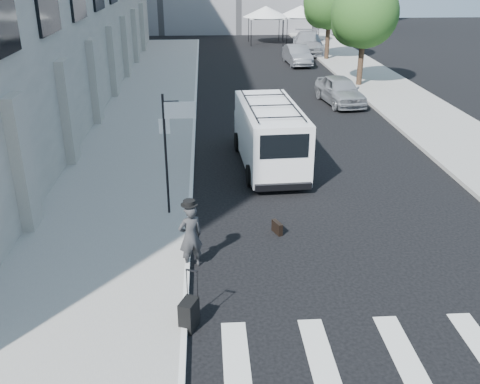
{
  "coord_description": "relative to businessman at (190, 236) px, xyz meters",
  "views": [
    {
      "loc": [
        -1.44,
        -10.97,
        6.93
      ],
      "look_at": [
        -0.61,
        1.92,
        1.3
      ],
      "focal_mm": 40.0,
      "sensor_mm": 36.0,
      "label": 1
    }
  ],
  "objects": [
    {
      "name": "businessman",
      "position": [
        0.0,
        0.0,
        0.0
      ],
      "size": [
        0.72,
        0.61,
        1.66
      ],
      "primitive_type": "imported",
      "rotation": [
        0.0,
        0.0,
        3.57
      ],
      "color": "#313133",
      "rests_on": "ground"
    },
    {
      "name": "parked_car_b",
      "position": [
        7.04,
        27.06,
        -0.16
      ],
      "size": [
        1.65,
        4.18,
        1.35
      ],
      "primitive_type": "imported",
      "rotation": [
        0.0,
        0.0,
        0.05
      ],
      "color": "slate",
      "rests_on": "ground"
    },
    {
      "name": "cargo_van",
      "position": [
        2.69,
        6.98,
        0.32
      ],
      "size": [
        2.33,
        5.98,
        2.23
      ],
      "rotation": [
        0.0,
        0.0,
        0.05
      ],
      "color": "white",
      "rests_on": "ground"
    },
    {
      "name": "sidewalk_right",
      "position": [
        10.9,
        19.6,
        -0.76
      ],
      "size": [
        4.0,
        56.0,
        0.15
      ],
      "primitive_type": "cube",
      "color": "gray",
      "rests_on": "ground"
    },
    {
      "name": "briefcase",
      "position": [
        2.32,
        1.6,
        -0.66
      ],
      "size": [
        0.27,
        0.45,
        0.34
      ],
      "primitive_type": "cube",
      "rotation": [
        0.0,
        0.0,
        0.37
      ],
      "color": "black",
      "rests_on": "ground"
    },
    {
      "name": "sign_pole",
      "position": [
        -0.46,
        2.8,
        1.82
      ],
      "size": [
        1.03,
        0.07,
        3.5
      ],
      "color": "black",
      "rests_on": "sidewalk_left"
    },
    {
      "name": "tree_far",
      "position": [
        9.4,
        28.75,
        3.14
      ],
      "size": [
        3.8,
        3.83,
        6.03
      ],
      "color": "black",
      "rests_on": "ground"
    },
    {
      "name": "tent_right",
      "position": [
        9.1,
        38.1,
        1.88
      ],
      "size": [
        4.0,
        4.0,
        3.2
      ],
      "color": "black",
      "rests_on": "ground"
    },
    {
      "name": "ground",
      "position": [
        1.9,
        -0.4,
        -0.83
      ],
      "size": [
        120.0,
        120.0,
        0.0
      ],
      "primitive_type": "plane",
      "color": "black",
      "rests_on": "ground"
    },
    {
      "name": "tree_near",
      "position": [
        9.4,
        19.75,
        3.14
      ],
      "size": [
        3.8,
        3.83,
        6.03
      ],
      "color": "black",
      "rests_on": "ground"
    },
    {
      "name": "sidewalk_left",
      "position": [
        -2.35,
        15.6,
        -0.76
      ],
      "size": [
        4.5,
        48.0,
        0.15
      ],
      "primitive_type": "cube",
      "color": "gray",
      "rests_on": "ground"
    },
    {
      "name": "parked_car_a",
      "position": [
        7.41,
        15.72,
        -0.12
      ],
      "size": [
        2.19,
        4.36,
        1.42
      ],
      "primitive_type": "imported",
      "rotation": [
        0.0,
        0.0,
        0.13
      ],
      "color": "#94969B",
      "rests_on": "ground"
    },
    {
      "name": "parked_car_c",
      "position": [
        8.7,
        31.93,
        -0.01
      ],
      "size": [
        3.03,
        5.95,
        1.65
      ],
      "primitive_type": "imported",
      "rotation": [
        0.0,
        0.0,
        -0.13
      ],
      "color": "#A3A4AB",
      "rests_on": "ground"
    },
    {
      "name": "tent_left",
      "position": [
        5.9,
        37.6,
        1.88
      ],
      "size": [
        4.0,
        4.0,
        3.2
      ],
      "color": "black",
      "rests_on": "ground"
    },
    {
      "name": "suitcase",
      "position": [
        0.0,
        -2.4,
        -0.5
      ],
      "size": [
        0.44,
        0.53,
        1.26
      ],
      "rotation": [
        0.0,
        0.0,
        -0.4
      ],
      "color": "black",
      "rests_on": "ground"
    }
  ]
}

